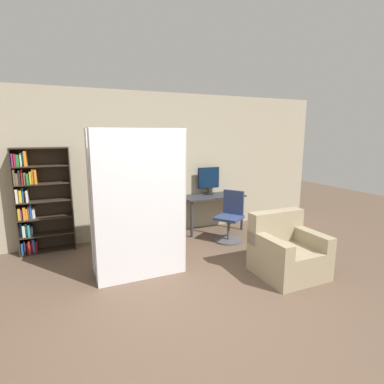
{
  "coord_description": "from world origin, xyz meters",
  "views": [
    {
      "loc": [
        -1.34,
        -2.57,
        1.94
      ],
      "look_at": [
        0.51,
        1.61,
        1.05
      ],
      "focal_mm": 28.0,
      "sensor_mm": 36.0,
      "label": 1
    }
  ],
  "objects_px": {
    "bookshelf": "(38,200)",
    "mattress_near": "(141,206)",
    "office_chair": "(230,221)",
    "monitor": "(209,179)",
    "armchair": "(286,252)",
    "mattress_far": "(134,200)"
  },
  "relations": [
    {
      "from": "mattress_far",
      "to": "armchair",
      "type": "xyz_separation_m",
      "value": [
        1.87,
        -1.11,
        -0.69
      ]
    },
    {
      "from": "office_chair",
      "to": "bookshelf",
      "type": "distance_m",
      "value": 3.3
    },
    {
      "from": "mattress_far",
      "to": "armchair",
      "type": "bearing_deg",
      "value": -30.76
    },
    {
      "from": "monitor",
      "to": "mattress_near",
      "type": "height_order",
      "value": "mattress_near"
    },
    {
      "from": "armchair",
      "to": "mattress_far",
      "type": "bearing_deg",
      "value": 149.24
    },
    {
      "from": "monitor",
      "to": "office_chair",
      "type": "bearing_deg",
      "value": -87.43
    },
    {
      "from": "bookshelf",
      "to": "monitor",
      "type": "bearing_deg",
      "value": -0.31
    },
    {
      "from": "office_chair",
      "to": "armchair",
      "type": "bearing_deg",
      "value": -89.16
    },
    {
      "from": "monitor",
      "to": "office_chair",
      "type": "relative_size",
      "value": 0.6
    },
    {
      "from": "office_chair",
      "to": "mattress_far",
      "type": "xyz_separation_m",
      "value": [
        -1.85,
        -0.37,
        0.64
      ]
    },
    {
      "from": "mattress_near",
      "to": "office_chair",
      "type": "bearing_deg",
      "value": 22.77
    },
    {
      "from": "bookshelf",
      "to": "mattress_near",
      "type": "bearing_deg",
      "value": -50.69
    },
    {
      "from": "mattress_near",
      "to": "armchair",
      "type": "distance_m",
      "value": 2.11
    },
    {
      "from": "monitor",
      "to": "bookshelf",
      "type": "height_order",
      "value": "bookshelf"
    },
    {
      "from": "mattress_near",
      "to": "bookshelf",
      "type": "bearing_deg",
      "value": 129.31
    },
    {
      "from": "armchair",
      "to": "office_chair",
      "type": "bearing_deg",
      "value": 90.84
    },
    {
      "from": "mattress_near",
      "to": "armchair",
      "type": "bearing_deg",
      "value": -20.74
    },
    {
      "from": "mattress_far",
      "to": "bookshelf",
      "type": "bearing_deg",
      "value": 137.62
    },
    {
      "from": "mattress_far",
      "to": "armchair",
      "type": "distance_m",
      "value": 2.28
    },
    {
      "from": "monitor",
      "to": "armchair",
      "type": "distance_m",
      "value": 2.4
    },
    {
      "from": "bookshelf",
      "to": "mattress_near",
      "type": "relative_size",
      "value": 0.86
    },
    {
      "from": "monitor",
      "to": "bookshelf",
      "type": "distance_m",
      "value": 3.12
    }
  ]
}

